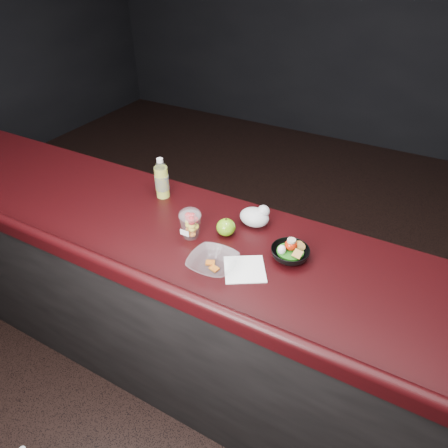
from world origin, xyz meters
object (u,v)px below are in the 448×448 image
at_px(lemonade_bottle, 162,181).
at_px(snack_bowl, 290,253).
at_px(fruit_cup, 190,223).
at_px(takeout_bowl, 213,263).
at_px(green_apple, 226,227).

distance_m(lemonade_bottle, snack_bowl, 0.76).
xyz_separation_m(lemonade_bottle, fruit_cup, (0.30, -0.21, -0.02)).
relative_size(fruit_cup, takeout_bowl, 0.70).
relative_size(green_apple, takeout_bowl, 0.44).
distance_m(green_apple, snack_bowl, 0.31).
bearing_deg(lemonade_bottle, green_apple, -16.66).
bearing_deg(green_apple, lemonade_bottle, 163.34).
height_order(lemonade_bottle, takeout_bowl, lemonade_bottle).
relative_size(lemonade_bottle, fruit_cup, 1.51).
bearing_deg(takeout_bowl, fruit_cup, 144.84).
xyz_separation_m(green_apple, takeout_bowl, (0.06, -0.22, -0.02)).
relative_size(green_apple, snack_bowl, 0.47).
relative_size(snack_bowl, takeout_bowl, 0.93).
distance_m(fruit_cup, takeout_bowl, 0.24).
xyz_separation_m(fruit_cup, snack_bowl, (0.44, 0.07, -0.04)).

